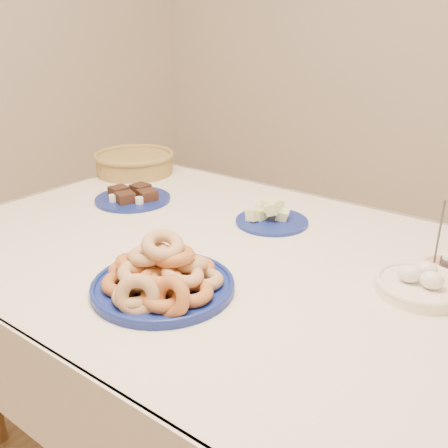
{
  "coord_description": "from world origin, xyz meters",
  "views": [
    {
      "loc": [
        0.69,
        -0.97,
        1.32
      ],
      "look_at": [
        0.0,
        -0.05,
        0.85
      ],
      "focal_mm": 40.0,
      "sensor_mm": 36.0,
      "label": 1
    }
  ],
  "objects": [
    {
      "name": "brownie_plate",
      "position": [
        -0.52,
        0.12,
        0.76
      ],
      "size": [
        0.32,
        0.32,
        0.04
      ],
      "rotation": [
        0.0,
        0.0,
        -0.3
      ],
      "color": "navy",
      "rests_on": "dining_table"
    },
    {
      "name": "egg_bowl",
      "position": [
        0.45,
        0.09,
        0.77
      ],
      "size": [
        0.24,
        0.24,
        0.07
      ],
      "rotation": [
        0.0,
        0.0,
        0.21
      ],
      "color": "white",
      "rests_on": "dining_table"
    },
    {
      "name": "wicker_basket",
      "position": [
        -0.76,
        0.36,
        0.8
      ],
      "size": [
        0.41,
        0.41,
        0.09
      ],
      "rotation": [
        0.0,
        0.0,
        -0.34
      ],
      "color": "olive",
      "rests_on": "dining_table"
    },
    {
      "name": "candle_holder",
      "position": [
        0.48,
        0.21,
        0.77
      ],
      "size": [
        0.13,
        0.13,
        0.19
      ],
      "rotation": [
        0.0,
        0.0,
        0.14
      ],
      "color": "tan",
      "rests_on": "dining_table"
    },
    {
      "name": "donut_platter",
      "position": [
        -0.01,
        -0.26,
        0.79
      ],
      "size": [
        0.43,
        0.43,
        0.15
      ],
      "rotation": [
        0.0,
        0.0,
        0.43
      ],
      "color": "navy",
      "rests_on": "dining_table"
    },
    {
      "name": "melon_plate",
      "position": [
        -0.04,
        0.24,
        0.77
      ],
      "size": [
        0.29,
        0.29,
        0.08
      ],
      "rotation": [
        0.0,
        0.0,
        -0.39
      ],
      "color": "navy",
      "rests_on": "dining_table"
    },
    {
      "name": "dining_table",
      "position": [
        0.0,
        0.0,
        0.64
      ],
      "size": [
        1.71,
        1.11,
        0.75
      ],
      "color": "brown",
      "rests_on": "ground"
    }
  ]
}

